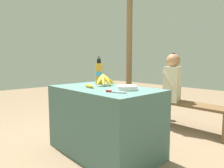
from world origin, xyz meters
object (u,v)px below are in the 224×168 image
water_bottle (99,73)px  knife (113,91)px  serving_bowl (127,87)px  wooden_bench (171,104)px  banana_bunch_ripe (105,80)px  support_post_near (129,54)px  seated_vendor (170,85)px  banana_bunch_green (146,93)px  loose_banana_front (89,86)px

water_bottle → knife: size_ratio=1.71×
serving_bowl → wooden_bench: (-0.29, 1.31, -0.40)m
wooden_bench → banana_bunch_ripe: bearing=-95.4°
serving_bowl → support_post_near: (-1.43, 1.60, 0.41)m
wooden_bench → support_post_near: size_ratio=0.80×
water_bottle → wooden_bench: water_bottle is taller
seated_vendor → wooden_bench: bearing=-113.4°
seated_vendor → banana_bunch_green: 0.50m
knife → wooden_bench: size_ratio=0.11×
water_bottle → support_post_near: size_ratio=0.15×
serving_bowl → water_bottle: water_bottle is taller
knife → seated_vendor: size_ratio=0.18×
knife → seated_vendor: seated_vendor is taller
wooden_bench → water_bottle: bearing=-105.5°
serving_bowl → seated_vendor: 1.30m
serving_bowl → wooden_bench: 1.40m
banana_bunch_ripe → water_bottle: bearing=157.4°
wooden_bench → banana_bunch_green: (-0.47, 0.00, 0.12)m
water_bottle → knife: bearing=-29.2°
serving_bowl → water_bottle: 0.64m
loose_banana_front → wooden_bench: bearing=86.2°
wooden_bench → seated_vendor: bearing=-95.6°
banana_bunch_ripe → serving_bowl: 0.41m
banana_bunch_ripe → seated_vendor: 1.21m
banana_bunch_ripe → wooden_bench: (0.12, 1.25, -0.45)m
serving_bowl → seated_vendor: size_ratio=0.18×
banana_bunch_green → support_post_near: support_post_near is taller
banana_bunch_ripe → serving_bowl: banana_bunch_ripe is taller
knife → loose_banana_front: bearing=156.4°
water_bottle → serving_bowl: bearing=-13.4°
banana_bunch_ripe → support_post_near: (-1.02, 1.54, 0.36)m
support_post_near → loose_banana_front: bearing=-59.5°
seated_vendor → loose_banana_front: bearing=68.5°
loose_banana_front → banana_bunch_green: (-0.37, 1.48, -0.27)m
water_bottle → loose_banana_front: bearing=-54.5°
water_bottle → seated_vendor: 1.18m
water_bottle → support_post_near: (-0.82, 1.45, 0.30)m
serving_bowl → banana_bunch_green: size_ratio=0.64×
serving_bowl → water_bottle: size_ratio=0.58×
wooden_bench → seated_vendor: 0.30m
wooden_bench → banana_bunch_green: bearing=179.7°
wooden_bench → support_post_near: 1.43m
banana_bunch_ripe → banana_bunch_green: bearing=105.8°
banana_bunch_green → support_post_near: 1.00m
loose_banana_front → banana_bunch_ripe: bearing=94.7°
banana_bunch_ripe → knife: 0.50m
loose_banana_front → water_bottle: bearing=125.5°
banana_bunch_ripe → seated_vendor: bearing=84.6°
serving_bowl → loose_banana_front: serving_bowl is taller
banana_bunch_ripe → serving_bowl: size_ratio=1.48×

